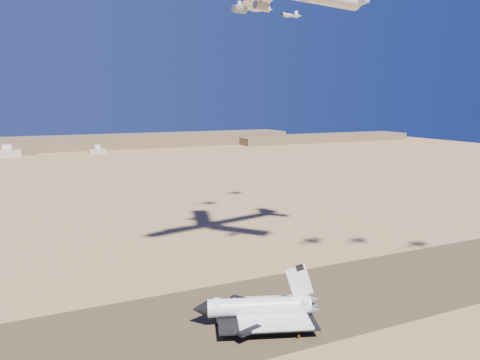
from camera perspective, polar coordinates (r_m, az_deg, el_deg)
name	(u,v)px	position (r m, az deg, el deg)	size (l,w,h in m)	color
ground	(203,324)	(143.58, -4.51, -17.05)	(1200.00, 1200.00, 0.00)	#AD804D
runway	(203,324)	(143.56, -4.51, -17.04)	(600.00, 50.00, 0.06)	#493824
ridgeline	(111,144)	(659.39, -15.49, 4.31)	(960.00, 90.00, 18.00)	brown
hangars	(3,154)	(602.09, -26.89, 2.88)	(200.50, 29.50, 30.00)	#B1AD9D
shuttle	(258,309)	(140.79, 2.21, -15.40)	(37.04, 30.04, 18.03)	white
crew_a	(283,328)	(139.13, 5.28, -17.52)	(0.70, 0.46, 1.91)	orange
crew_b	(305,329)	(139.76, 7.91, -17.50)	(0.80, 0.46, 1.65)	orange
crew_c	(299,336)	(135.53, 7.18, -18.39)	(0.98, 0.50, 1.67)	orange
chase_jet_d	(257,9)	(218.16, 2.04, 20.10)	(15.47, 8.27, 3.85)	silver
chase_jet_e	(290,15)	(250.03, 6.08, 19.37)	(14.53, 8.54, 3.72)	silver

